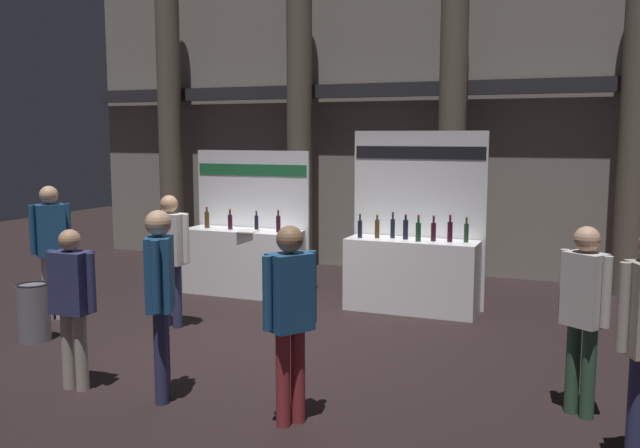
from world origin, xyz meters
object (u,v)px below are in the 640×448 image
object	(u,v)px
exhibitor_booth_0	(244,256)
visitor_0	(51,240)
trash_bin	(34,312)
exhibitor_booth_1	(412,267)
visitor_7	(170,248)
visitor_3	(290,307)
visitor_2	(584,306)
visitor_6	(72,295)
visitor_1	(160,289)

from	to	relation	value
exhibitor_booth_0	visitor_0	size ratio (longest dim) A/B	1.23
trash_bin	exhibitor_booth_1	bearing A→B (deg)	38.99
exhibitor_booth_1	exhibitor_booth_0	bearing A→B (deg)	179.11
visitor_0	visitor_7	xyz separation A→B (m)	(1.67, 0.29, -0.05)
visitor_3	visitor_7	distance (m)	3.47
visitor_2	visitor_6	distance (m)	4.72
exhibitor_booth_0	visitor_1	xyz separation A→B (m)	(1.39, -4.19, 0.48)
visitor_1	visitor_7	bearing A→B (deg)	5.84
exhibitor_booth_0	visitor_6	xyz separation A→B (m)	(0.42, -4.26, 0.34)
exhibitor_booth_1	visitor_2	bearing A→B (deg)	-52.95
visitor_1	exhibitor_booth_0	bearing A→B (deg)	-8.02
exhibitor_booth_1	trash_bin	bearing A→B (deg)	-141.01
visitor_0	visitor_3	world-z (taller)	visitor_0
visitor_0	visitor_2	world-z (taller)	visitor_0
trash_bin	visitor_6	world-z (taller)	visitor_6
visitor_2	visitor_6	bearing A→B (deg)	-133.03
visitor_6	exhibitor_booth_0	bearing A→B (deg)	-86.02
trash_bin	visitor_0	size ratio (longest dim) A/B	0.39
visitor_7	visitor_0	bearing A→B (deg)	-167.75
visitor_2	visitor_3	world-z (taller)	visitor_3
visitor_3	visitor_6	bearing A→B (deg)	-55.64
exhibitor_booth_1	visitor_0	distance (m)	4.92
visitor_2	visitor_3	bearing A→B (deg)	-121.09
exhibitor_booth_1	trash_bin	world-z (taller)	exhibitor_booth_1
trash_bin	visitor_1	world-z (taller)	visitor_1
visitor_0	visitor_1	size ratio (longest dim) A/B	1.00
exhibitor_booth_0	visitor_7	distance (m)	2.07
visitor_0	visitor_2	xyz separation A→B (m)	(6.64, -0.78, -0.09)
visitor_7	exhibitor_booth_1	bearing A→B (deg)	38.99
visitor_3	visitor_2	bearing A→B (deg)	149.65
visitor_3	exhibitor_booth_0	bearing A→B (deg)	-113.86
visitor_0	visitor_7	world-z (taller)	visitor_0
exhibitor_booth_1	visitor_7	xyz separation A→B (m)	(-2.66, -1.99, 0.40)
visitor_2	visitor_3	distance (m)	2.55
exhibitor_booth_1	visitor_1	distance (m)	4.37
visitor_2	visitor_7	size ratio (longest dim) A/B	0.99
visitor_6	visitor_7	world-z (taller)	visitor_7
trash_bin	visitor_7	size ratio (longest dim) A/B	0.41
exhibitor_booth_0	visitor_7	size ratio (longest dim) A/B	1.30
visitor_2	visitor_7	xyz separation A→B (m)	(-4.97, 1.07, 0.04)
visitor_6	visitor_7	distance (m)	2.27
exhibitor_booth_1	visitor_2	size ratio (longest dim) A/B	1.49
visitor_3	visitor_6	world-z (taller)	visitor_3
visitor_1	visitor_2	distance (m)	3.77
exhibitor_booth_0	visitor_6	bearing A→B (deg)	-84.34
visitor_6	exhibitor_booth_1	bearing A→B (deg)	-119.96
visitor_1	visitor_7	distance (m)	2.56
exhibitor_booth_0	visitor_0	xyz separation A→B (m)	(-1.64, -2.32, 0.49)
visitor_1	visitor_3	distance (m)	1.32
trash_bin	visitor_7	world-z (taller)	visitor_7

